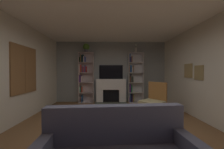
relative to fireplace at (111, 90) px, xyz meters
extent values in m
plane|color=brown|center=(0.00, -3.07, -0.56)|extent=(7.67, 7.67, 0.00)
cube|color=gray|center=(0.00, 0.16, 0.82)|extent=(5.13, 0.06, 2.76)
cube|color=#9B824F|center=(2.49, -2.26, 0.79)|extent=(0.03, 0.36, 0.42)
cube|color=#2C7544|center=(2.48, -2.26, 0.79)|extent=(0.01, 0.30, 0.36)
cube|color=#9B824F|center=(2.49, -1.75, 0.85)|extent=(0.03, 0.40, 0.45)
cube|color=#587EA4|center=(2.48, -1.75, 0.85)|extent=(0.01, 0.34, 0.39)
cube|color=brown|center=(-2.49, -2.20, 0.87)|extent=(0.04, 1.10, 1.33)
cube|color=silver|center=(-2.47, -2.20, 0.87)|extent=(0.01, 1.00, 1.23)
cube|color=brown|center=(-2.47, -2.20, 0.87)|extent=(0.01, 0.02, 1.23)
cube|color=brown|center=(-2.47, -2.20, 0.87)|extent=(0.01, 1.00, 0.02)
cube|color=white|center=(0.00, -3.07, 2.23)|extent=(5.13, 6.51, 0.06)
cube|color=white|center=(-0.51, 0.00, -0.27)|extent=(0.30, 0.25, 0.58)
cube|color=white|center=(0.51, 0.00, -0.27)|extent=(0.30, 0.25, 0.58)
cube|color=white|center=(0.00, 0.00, 0.25)|extent=(1.33, 0.25, 0.47)
cube|color=black|center=(0.00, 0.09, -0.27)|extent=(0.73, 0.08, 0.58)
cube|color=#50594B|center=(0.00, -0.27, -0.55)|extent=(1.43, 0.30, 0.03)
cube|color=black|center=(0.00, 0.10, 0.81)|extent=(1.08, 0.06, 0.63)
cube|color=beige|center=(-1.44, -0.03, 0.56)|extent=(0.02, 0.32, 2.26)
cube|color=beige|center=(-0.80, -0.03, 0.56)|extent=(0.02, 0.32, 2.26)
cube|color=beige|center=(-1.12, 0.12, 0.56)|extent=(0.66, 0.02, 2.26)
cube|color=beige|center=(-1.12, -0.03, -0.56)|extent=(0.63, 0.32, 0.02)
cube|color=beige|center=(-1.41, 0.02, -0.42)|extent=(0.03, 0.19, 0.26)
cube|color=brown|center=(-1.36, 0.02, -0.42)|extent=(0.04, 0.19, 0.24)
cube|color=navy|center=(-1.31, -0.02, -0.38)|extent=(0.03, 0.27, 0.33)
cube|color=beige|center=(-1.12, -0.03, -0.11)|extent=(0.63, 0.32, 0.02)
cube|color=silver|center=(-1.41, 0.00, 0.02)|extent=(0.02, 0.22, 0.25)
cube|color=#2D6354|center=(-1.37, 0.02, 0.03)|extent=(0.04, 0.18, 0.27)
cube|color=red|center=(-1.33, 0.02, 0.02)|extent=(0.03, 0.19, 0.25)
cube|color=beige|center=(-1.12, -0.03, 0.34)|extent=(0.63, 0.32, 0.02)
cube|color=#572E7E|center=(-1.40, -0.01, 0.51)|extent=(0.04, 0.24, 0.32)
cube|color=#5A3978|center=(-1.36, 0.01, 0.51)|extent=(0.02, 0.20, 0.32)
cube|color=beige|center=(-1.33, -0.01, 0.48)|extent=(0.03, 0.24, 0.27)
cube|color=beige|center=(-1.12, -0.03, 0.79)|extent=(0.63, 0.32, 0.02)
cube|color=beige|center=(-1.41, 0.00, 0.98)|extent=(0.03, 0.23, 0.37)
cube|color=#B53536|center=(-1.37, 0.00, 0.97)|extent=(0.04, 0.22, 0.34)
cube|color=brown|center=(-1.32, 0.01, 0.92)|extent=(0.03, 0.21, 0.25)
cube|color=#5E3172|center=(-1.27, 0.01, 0.93)|extent=(0.04, 0.21, 0.27)
cube|color=#B33C35|center=(-1.22, -0.02, 0.93)|extent=(0.02, 0.26, 0.25)
cube|color=#2E4389|center=(-1.17, -0.01, 0.95)|extent=(0.04, 0.25, 0.30)
cube|color=#B12426|center=(-1.13, -0.02, 0.93)|extent=(0.03, 0.26, 0.26)
cube|color=beige|center=(-1.12, -0.03, 1.24)|extent=(0.63, 0.32, 0.02)
cube|color=black|center=(-1.41, 0.00, 1.37)|extent=(0.03, 0.23, 0.24)
cube|color=#A87639|center=(-1.37, 0.02, 1.43)|extent=(0.03, 0.18, 0.35)
cube|color=#15252C|center=(-1.32, 0.01, 1.41)|extent=(0.04, 0.21, 0.32)
cube|color=black|center=(-1.26, 0.02, 1.42)|extent=(0.04, 0.19, 0.35)
cube|color=beige|center=(-1.22, -0.02, 1.38)|extent=(0.04, 0.26, 0.26)
cube|color=#33448E|center=(-1.17, -0.01, 1.38)|extent=(0.03, 0.24, 0.26)
cube|color=beige|center=(-1.12, -0.03, 1.68)|extent=(0.63, 0.32, 0.02)
cube|color=silver|center=(0.80, -0.04, 0.56)|extent=(0.02, 0.34, 2.26)
cube|color=silver|center=(1.44, -0.04, 0.56)|extent=(0.02, 0.34, 2.26)
cube|color=silver|center=(1.12, 0.12, 0.56)|extent=(0.66, 0.02, 2.26)
cube|color=silver|center=(1.12, -0.04, -0.56)|extent=(0.63, 0.34, 0.02)
cube|color=#5B3375|center=(0.83, -0.01, -0.42)|extent=(0.03, 0.25, 0.25)
cube|color=#2F4686|center=(0.88, 0.00, -0.36)|extent=(0.04, 0.22, 0.37)
cube|color=black|center=(0.93, -0.01, -0.38)|extent=(0.03, 0.25, 0.34)
cube|color=#5F3477|center=(0.97, 0.02, -0.39)|extent=(0.03, 0.19, 0.31)
cube|color=#A38D33|center=(1.01, -0.01, -0.38)|extent=(0.03, 0.25, 0.33)
cube|color=silver|center=(1.12, -0.04, -0.11)|extent=(0.63, 0.34, 0.02)
cube|color=#514078|center=(0.83, 0.02, 0.01)|extent=(0.03, 0.19, 0.23)
cube|color=#622981|center=(0.87, 0.00, 0.07)|extent=(0.04, 0.22, 0.35)
cube|color=#217841|center=(0.93, -0.01, 0.06)|extent=(0.04, 0.24, 0.33)
cube|color=silver|center=(1.12, -0.04, 0.34)|extent=(0.63, 0.34, 0.02)
cube|color=beige|center=(0.82, 0.02, 0.49)|extent=(0.02, 0.19, 0.29)
cube|color=brown|center=(0.86, 0.00, 0.49)|extent=(0.04, 0.22, 0.29)
cube|color=black|center=(0.91, 0.01, 0.53)|extent=(0.03, 0.19, 0.37)
cube|color=beige|center=(0.94, 0.01, 0.54)|extent=(0.02, 0.20, 0.39)
cube|color=black|center=(0.98, -0.02, 0.48)|extent=(0.02, 0.27, 0.27)
cube|color=silver|center=(1.12, -0.04, 0.79)|extent=(0.63, 0.34, 0.02)
cube|color=#955923|center=(0.83, -0.03, 0.97)|extent=(0.02, 0.29, 0.35)
cube|color=#264C96|center=(0.87, 0.00, 0.96)|extent=(0.03, 0.23, 0.32)
cube|color=#23548B|center=(0.91, 0.01, 0.96)|extent=(0.04, 0.20, 0.31)
cube|color=beige|center=(0.96, -0.01, 0.91)|extent=(0.04, 0.24, 0.23)
cube|color=brown|center=(1.01, 0.00, 0.95)|extent=(0.03, 0.23, 0.31)
cube|color=silver|center=(1.12, -0.04, 1.24)|extent=(0.63, 0.34, 0.02)
cube|color=#4D3077|center=(0.83, 0.01, 1.38)|extent=(0.02, 0.21, 0.26)
cube|color=#274B8C|center=(0.86, 0.01, 1.44)|extent=(0.03, 0.20, 0.39)
cube|color=#563964|center=(0.90, -0.02, 1.38)|extent=(0.02, 0.26, 0.25)
cube|color=#906641|center=(0.94, -0.03, 1.39)|extent=(0.04, 0.28, 0.28)
cube|color=silver|center=(1.12, -0.04, 1.68)|extent=(0.63, 0.34, 0.02)
cylinder|color=#4B485C|center=(-1.12, -0.02, 1.76)|extent=(0.17, 0.17, 0.14)
sphere|color=#467426|center=(-1.12, -0.02, 1.95)|extent=(0.29, 0.29, 0.29)
cylinder|color=beige|center=(1.12, -0.02, 1.81)|extent=(0.11, 0.11, 0.23)
cylinder|color=#4C7F3F|center=(1.14, 0.00, 1.97)|extent=(0.01, 0.01, 0.10)
sphere|color=silver|center=(1.14, 0.00, 2.02)|extent=(0.04, 0.04, 0.04)
cylinder|color=#4C7F3F|center=(1.12, -0.05, 1.98)|extent=(0.01, 0.01, 0.12)
sphere|color=silver|center=(1.12, -0.05, 2.04)|extent=(0.05, 0.05, 0.05)
cube|color=#525468|center=(-0.02, -4.28, 0.13)|extent=(1.79, 0.26, 0.48)
cylinder|color=brown|center=(1.65, -2.01, -0.36)|extent=(0.04, 0.04, 0.40)
cylinder|color=brown|center=(1.28, -1.57, -0.36)|extent=(0.04, 0.04, 0.40)
cylinder|color=brown|center=(1.21, -2.38, -0.36)|extent=(0.04, 0.04, 0.40)
cylinder|color=brown|center=(0.84, -1.94, -0.36)|extent=(0.04, 0.04, 0.40)
cube|color=tan|center=(1.25, -1.97, -0.12)|extent=(0.88, 0.88, 0.08)
cube|color=brown|center=(1.25, -1.97, -0.18)|extent=(0.88, 0.88, 0.04)
cube|color=brown|center=(1.46, -1.79, 0.16)|extent=(0.45, 0.52, 0.65)
cube|color=brown|center=(0.00, -3.59, -0.15)|extent=(0.83, 0.49, 0.04)
cylinder|color=brown|center=(-0.39, -3.81, -0.37)|extent=(0.05, 0.05, 0.40)
cylinder|color=brown|center=(0.39, -3.81, -0.37)|extent=(0.05, 0.05, 0.40)
cylinder|color=brown|center=(-0.39, -3.36, -0.37)|extent=(0.05, 0.05, 0.40)
cylinder|color=brown|center=(0.39, -3.36, -0.37)|extent=(0.05, 0.05, 0.40)
camera|label=1|loc=(-0.10, -5.99, 0.80)|focal=21.13mm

